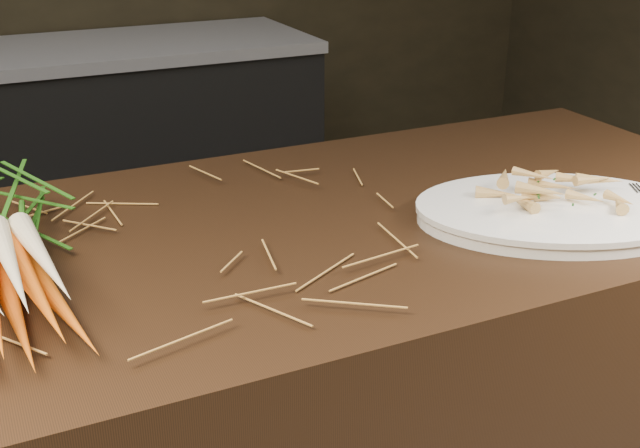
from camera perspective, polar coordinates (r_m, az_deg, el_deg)
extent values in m
cube|color=black|center=(3.05, -17.68, 3.71)|extent=(1.80, 0.60, 0.80)
cube|color=#99999E|center=(2.95, -18.69, 11.41)|extent=(1.82, 0.62, 0.04)
cone|color=#D25B08|center=(0.98, -20.98, -5.71)|extent=(0.05, 0.29, 0.04)
cone|color=#D25B08|center=(0.99, -18.33, -5.16)|extent=(0.08, 0.29, 0.04)
cone|color=#D25B08|center=(0.96, -19.80, -4.15)|extent=(0.07, 0.29, 0.04)
cone|color=beige|center=(0.96, -21.15, -2.72)|extent=(0.04, 0.27, 0.04)
cone|color=beige|center=(0.97, -19.14, -2.26)|extent=(0.05, 0.27, 0.05)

